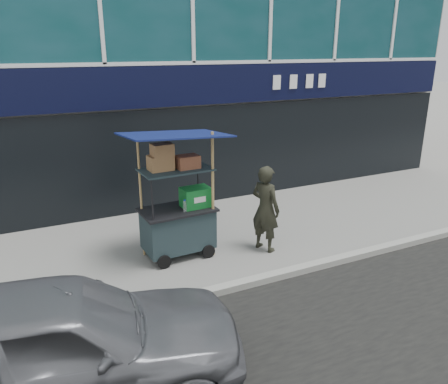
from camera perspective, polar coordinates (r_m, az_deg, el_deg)
ground at (r=7.86m, az=7.35°, el=-10.20°), size 80.00×80.00×0.00m
curb at (r=7.69m, az=8.18°, el=-10.43°), size 80.00×0.18×0.12m
vendor_cart at (r=8.08m, az=-5.97°, el=-2.75°), size 1.84×1.34×2.40m
vendor_man at (r=8.30m, az=5.44°, el=-2.18°), size 0.61×0.72×1.68m
parked_car at (r=5.31m, az=-21.23°, el=-17.97°), size 4.37×2.34×1.41m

